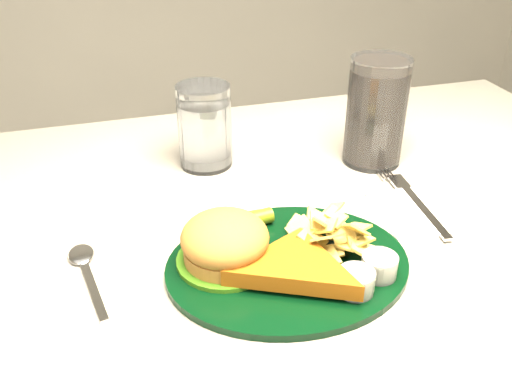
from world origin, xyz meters
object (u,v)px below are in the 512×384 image
(dinner_plate, at_px, (288,245))
(water_glass, at_px, (205,126))
(cola_glass, at_px, (376,112))
(fork_napkin, at_px, (422,209))

(dinner_plate, distance_m, water_glass, 0.28)
(cola_glass, distance_m, fork_napkin, 0.17)
(cola_glass, relative_size, fork_napkin, 0.98)
(cola_glass, xyz_separation_m, fork_napkin, (-0.00, -0.15, -0.07))
(water_glass, relative_size, cola_glass, 0.77)
(dinner_plate, height_order, cola_glass, cola_glass)
(water_glass, bearing_deg, dinner_plate, -82.78)
(dinner_plate, distance_m, fork_napkin, 0.21)
(cola_glass, bearing_deg, fork_napkin, -90.97)
(dinner_plate, height_order, water_glass, water_glass)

